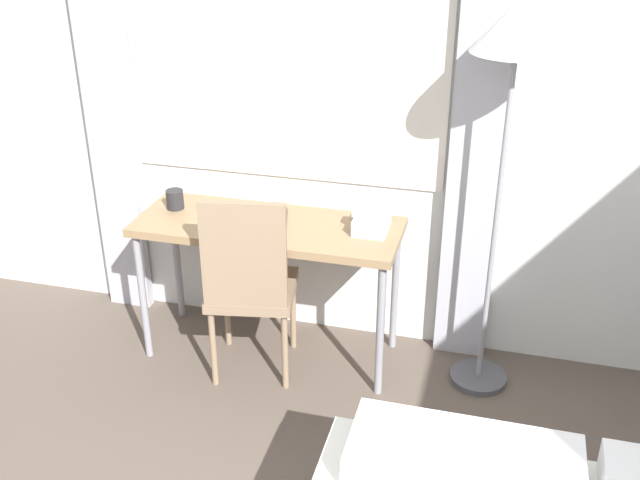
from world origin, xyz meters
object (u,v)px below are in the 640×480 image
(mug, at_px, (175,199))
(book, at_px, (262,218))
(desk, at_px, (268,236))
(telephone, at_px, (372,222))
(standing_lamp, at_px, (515,62))
(desk_chair, at_px, (249,280))

(mug, bearing_deg, book, -3.57)
(book, xyz_separation_m, mug, (-0.46, 0.03, 0.03))
(desk, xyz_separation_m, telephone, (0.49, 0.05, 0.11))
(telephone, bearing_deg, standing_lamp, -2.59)
(standing_lamp, xyz_separation_m, book, (-1.08, -0.00, -0.81))
(telephone, height_order, mug, telephone)
(desk_chair, relative_size, telephone, 5.11)
(standing_lamp, distance_m, mug, 1.72)
(desk_chair, height_order, book, desk_chair)
(desk_chair, relative_size, mug, 10.14)
(standing_lamp, relative_size, book, 6.44)
(desk, bearing_deg, telephone, 5.34)
(book, bearing_deg, desk, -30.97)
(desk_chair, distance_m, telephone, 0.62)
(standing_lamp, bearing_deg, mug, 178.95)
(standing_lamp, bearing_deg, desk, -178.87)
(desk, height_order, book, book)
(book, height_order, mug, mug)
(desk, relative_size, desk_chair, 1.31)
(book, bearing_deg, mug, 176.43)
(desk, xyz_separation_m, mug, (-0.49, 0.05, 0.11))
(desk, height_order, desk_chair, desk_chair)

